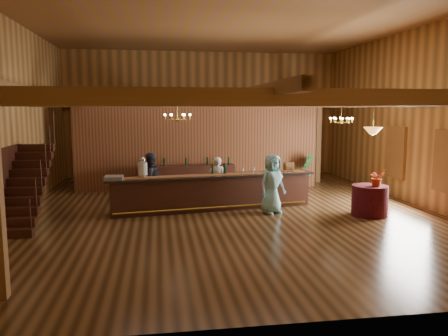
{
  "coord_description": "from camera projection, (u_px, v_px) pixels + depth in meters",
  "views": [
    {
      "loc": [
        -1.98,
        -12.59,
        3.0
      ],
      "look_at": [
        -0.01,
        0.48,
        1.21
      ],
      "focal_mm": 35.0,
      "sensor_mm": 36.0,
      "label": 1
    }
  ],
  "objects": [
    {
      "name": "wall_back",
      "position": [
        203.0,
        115.0,
        19.52
      ],
      "size": [
        12.0,
        0.1,
        5.5
      ],
      "primitive_type": "cube",
      "color": "#BA8543",
      "rests_on": "floor"
    },
    {
      "name": "floor",
      "position": [
        227.0,
        210.0,
        13.03
      ],
      "size": [
        14.0,
        14.0,
        0.0
      ],
      "primitive_type": "plane",
      "color": "brown",
      "rests_on": "ground"
    },
    {
      "name": "backbar_shelf",
      "position": [
        186.0,
        179.0,
        15.72
      ],
      "size": [
        3.54,
        0.85,
        0.99
      ],
      "primitive_type": "cube",
      "rotation": [
        0.0,
        0.0,
        0.09
      ],
      "color": "#3A1811",
      "rests_on": "floor"
    },
    {
      "name": "glass_rack_tray",
      "position": [
        114.0,
        178.0,
        12.13
      ],
      "size": [
        0.5,
        0.5,
        0.1
      ],
      "primitive_type": "cube",
      "color": "gray",
      "rests_on": "tasting_bar"
    },
    {
      "name": "beam_grid",
      "position": [
        224.0,
        101.0,
        13.09
      ],
      "size": [
        11.9,
        13.9,
        0.39
      ],
      "color": "brown",
      "rests_on": "wall_left"
    },
    {
      "name": "support_posts",
      "position": [
        229.0,
        159.0,
        12.32
      ],
      "size": [
        9.2,
        10.2,
        3.2
      ],
      "color": "brown",
      "rests_on": "floor"
    },
    {
      "name": "window_right_back",
      "position": [
        397.0,
        152.0,
        14.68
      ],
      "size": [
        0.12,
        1.05,
        1.75
      ],
      "primitive_type": "cube",
      "color": "white",
      "rests_on": "wall_right"
    },
    {
      "name": "bar_bottle_1",
      "position": [
        224.0,
        169.0,
        13.19
      ],
      "size": [
        0.07,
        0.07,
        0.3
      ],
      "primitive_type": "cylinder",
      "color": "black",
      "rests_on": "tasting_bar"
    },
    {
      "name": "raffle_drum",
      "position": [
        289.0,
        166.0,
        13.6
      ],
      "size": [
        0.34,
        0.24,
        0.3
      ],
      "color": "olive",
      "rests_on": "tasting_bar"
    },
    {
      "name": "wall_right",
      "position": [
        417.0,
        117.0,
        13.55
      ],
      "size": [
        0.1,
        14.0,
        5.5
      ],
      "primitive_type": "cube",
      "color": "#BA8543",
      "rests_on": "floor"
    },
    {
      "name": "round_table",
      "position": [
        370.0,
        201.0,
        12.31
      ],
      "size": [
        1.0,
        1.0,
        0.86
      ],
      "primitive_type": "cylinder",
      "color": "#501117",
      "rests_on": "floor"
    },
    {
      "name": "wall_left",
      "position": [
        8.0,
        118.0,
        11.77
      ],
      "size": [
        0.1,
        14.0,
        5.5
      ],
      "primitive_type": "cube",
      "color": "#BA8543",
      "rests_on": "floor"
    },
    {
      "name": "chandelier_left",
      "position": [
        177.0,
        117.0,
        13.32
      ],
      "size": [
        0.8,
        0.8,
        0.59
      ],
      "color": "gold",
      "rests_on": "beam_grid"
    },
    {
      "name": "bartender",
      "position": [
        217.0,
        180.0,
        13.92
      ],
      "size": [
        0.63,
        0.51,
        1.49
      ],
      "primitive_type": "imported",
      "rotation": [
        0.0,
        0.0,
        2.82
      ],
      "color": "white",
      "rests_on": "floor"
    },
    {
      "name": "bar_bottle_0",
      "position": [
        213.0,
        169.0,
        13.09
      ],
      "size": [
        0.07,
        0.07,
        0.3
      ],
      "primitive_type": "cylinder",
      "color": "black",
      "rests_on": "tasting_bar"
    },
    {
      "name": "floor_plant",
      "position": [
        305.0,
        171.0,
        16.46
      ],
      "size": [
        0.82,
        0.7,
        1.34
      ],
      "primitive_type": "imported",
      "rotation": [
        0.0,
        0.0,
        0.16
      ],
      "color": "#244B21",
      "rests_on": "floor"
    },
    {
      "name": "beverage_dispenser",
      "position": [
        143.0,
        168.0,
        12.42
      ],
      "size": [
        0.26,
        0.26,
        0.6
      ],
      "color": "silver",
      "rests_on": "tasting_bar"
    },
    {
      "name": "tasting_bar",
      "position": [
        213.0,
        192.0,
        13.06
      ],
      "size": [
        6.34,
        1.64,
        1.06
      ],
      "rotation": [
        0.0,
        0.0,
        0.14
      ],
      "color": "#3A1811",
      "rests_on": "floor"
    },
    {
      "name": "chandelier_right",
      "position": [
        341.0,
        120.0,
        15.19
      ],
      "size": [
        0.8,
        0.8,
        0.74
      ],
      "color": "gold",
      "rests_on": "beam_grid"
    },
    {
      "name": "ceiling",
      "position": [
        227.0,
        19.0,
        12.29
      ],
      "size": [
        14.0,
        14.0,
        0.0
      ],
      "primitive_type": "plane",
      "rotation": [
        3.14,
        0.0,
        0.0
      ],
      "color": "#935F3D",
      "rests_on": "wall_back"
    },
    {
      "name": "table_flowers",
      "position": [
        377.0,
        177.0,
        12.15
      ],
      "size": [
        0.5,
        0.46,
        0.49
      ],
      "primitive_type": "imported",
      "rotation": [
        0.0,
        0.0,
        0.19
      ],
      "color": "red",
      "rests_on": "round_table"
    },
    {
      "name": "window_right_front",
      "position": [
        447.0,
        161.0,
        12.13
      ],
      "size": [
        0.12,
        1.05,
        1.75
      ],
      "primitive_type": "cube",
      "color": "white",
      "rests_on": "wall_right"
    },
    {
      "name": "bar_bottle_2",
      "position": [
        225.0,
        169.0,
        13.2
      ],
      "size": [
        0.07,
        0.07,
        0.3
      ],
      "primitive_type": "cylinder",
      "color": "black",
      "rests_on": "tasting_bar"
    },
    {
      "name": "guest",
      "position": [
        272.0,
        184.0,
        12.56
      ],
      "size": [
        1.0,
        0.86,
        1.72
      ],
      "primitive_type": "imported",
      "rotation": [
        0.0,
        0.0,
        0.44
      ],
      "color": "#84C9CF",
      "rests_on": "floor"
    },
    {
      "name": "table_vase",
      "position": [
        375.0,
        180.0,
        12.18
      ],
      "size": [
        0.18,
        0.18,
        0.31
      ],
      "primitive_type": "imported",
      "rotation": [
        0.0,
        0.0,
        -0.21
      ],
      "color": "gold",
      "rests_on": "round_table"
    },
    {
      "name": "backroom_boxes",
      "position": [
        200.0,
        168.0,
        18.3
      ],
      "size": [
        4.1,
        0.6,
        1.1
      ],
      "color": "#3A1811",
      "rests_on": "floor"
    },
    {
      "name": "staircase",
      "position": [
        25.0,
        186.0,
        11.37
      ],
      "size": [
        1.0,
        2.8,
        2.0
      ],
      "color": "#3A1811",
      "rests_on": "floor"
    },
    {
      "name": "wall_front",
      "position": [
        308.0,
        128.0,
        5.8
      ],
      "size": [
        12.0,
        0.1,
        5.5
      ],
      "primitive_type": "cube",
      "color": "#BA8543",
      "rests_on": "floor"
    },
    {
      "name": "partition_wall",
      "position": [
        199.0,
        148.0,
        16.18
      ],
      "size": [
        9.0,
        0.18,
        3.1
      ],
      "primitive_type": "cube",
      "color": "brown",
      "rests_on": "floor"
    },
    {
      "name": "staff_second",
      "position": [
        150.0,
        180.0,
        13.37
      ],
      "size": [
        1.03,
        1.0,
        1.67
      ],
      "primitive_type": "imported",
      "rotation": [
        0.0,
        0.0,
        3.82
      ],
      "color": "#282A36",
      "rests_on": "floor"
    },
    {
      "name": "pendant_lamp",
      "position": [
        373.0,
        131.0,
        12.05
      ],
      "size": [
        0.52,
        0.52,
        0.9
      ],
      "color": "gold",
      "rests_on": "beam_grid"
    }
  ]
}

